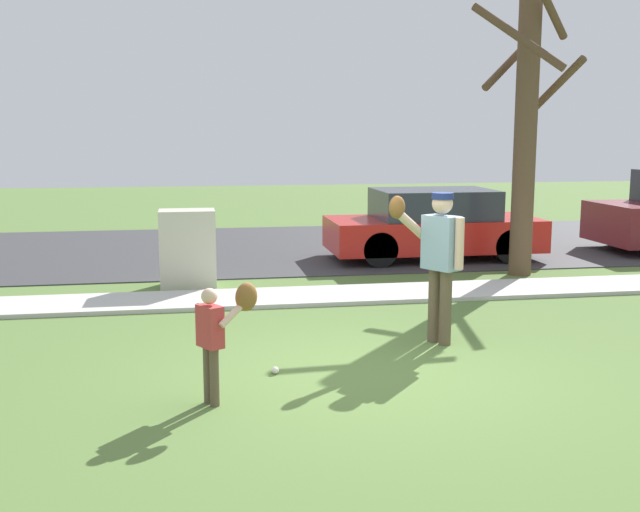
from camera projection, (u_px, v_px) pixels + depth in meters
name	position (u px, v px, depth m)	size (l,w,h in m)	color
ground_plane	(312.00, 299.00, 11.21)	(48.00, 48.00, 0.00)	#567538
sidewalk_strip	(311.00, 296.00, 11.30)	(36.00, 1.20, 0.06)	beige
road_surface	(274.00, 247.00, 16.17)	(36.00, 6.80, 0.02)	#38383A
person_adult	(438.00, 251.00, 8.71)	(0.87, 0.55, 1.75)	brown
person_child	(219.00, 327.00, 6.81)	(0.59, 0.33, 1.11)	brown
baseball	(275.00, 370.00, 7.76)	(0.07, 0.07, 0.07)	white
utility_cabinet	(188.00, 249.00, 12.03)	(0.87, 0.58, 1.22)	beige
street_tree_near	(526.00, 123.00, 12.73)	(1.84, 1.88, 4.82)	brown
parked_hatchback_red	(433.00, 225.00, 14.62)	(4.00, 1.75, 1.33)	red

